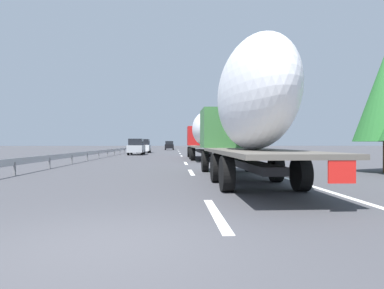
# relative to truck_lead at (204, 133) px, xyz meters

# --- Properties ---
(ground_plane) EXTENTS (260.00, 260.00, 0.00)m
(ground_plane) POSITION_rel_truck_lead_xyz_m (15.50, 3.60, -2.32)
(ground_plane) COLOR #424247
(lane_stripe_0) EXTENTS (3.20, 0.20, 0.01)m
(lane_stripe_0) POSITION_rel_truck_lead_xyz_m (-22.50, 1.80, -2.31)
(lane_stripe_0) COLOR white
(lane_stripe_0) RESTS_ON ground_plane
(lane_stripe_1) EXTENTS (3.20, 0.20, 0.01)m
(lane_stripe_1) POSITION_rel_truck_lead_xyz_m (-13.02, 1.80, -2.31)
(lane_stripe_1) COLOR white
(lane_stripe_1) RESTS_ON ground_plane
(lane_stripe_2) EXTENTS (3.20, 0.20, 0.01)m
(lane_stripe_2) POSITION_rel_truck_lead_xyz_m (-5.73, 1.80, -2.31)
(lane_stripe_2) COLOR white
(lane_stripe_2) RESTS_ON ground_plane
(lane_stripe_3) EXTENTS (3.20, 0.20, 0.01)m
(lane_stripe_3) POSITION_rel_truck_lead_xyz_m (7.73, 1.80, -2.31)
(lane_stripe_3) COLOR white
(lane_stripe_3) RESTS_ON ground_plane
(lane_stripe_4) EXTENTS (3.20, 0.20, 0.01)m
(lane_stripe_4) POSITION_rel_truck_lead_xyz_m (16.53, 1.80, -2.31)
(lane_stripe_4) COLOR white
(lane_stripe_4) RESTS_ON ground_plane
(lane_stripe_5) EXTENTS (3.20, 0.20, 0.01)m
(lane_stripe_5) POSITION_rel_truck_lead_xyz_m (27.47, 1.80, -2.31)
(lane_stripe_5) COLOR white
(lane_stripe_5) RESTS_ON ground_plane
(lane_stripe_6) EXTENTS (3.20, 0.20, 0.01)m
(lane_stripe_6) POSITION_rel_truck_lead_xyz_m (38.36, 1.80, -2.31)
(lane_stripe_6) COLOR white
(lane_stripe_6) RESTS_ON ground_plane
(edge_line_right) EXTENTS (110.00, 0.20, 0.01)m
(edge_line_right) POSITION_rel_truck_lead_xyz_m (20.50, -1.90, -2.31)
(edge_line_right) COLOR white
(edge_line_right) RESTS_ON ground_plane
(truck_lead) EXTENTS (12.53, 2.55, 4.02)m
(truck_lead) POSITION_rel_truck_lead_xyz_m (0.00, 0.00, 0.00)
(truck_lead) COLOR #B21919
(truck_lead) RESTS_ON ground_plane
(truck_trailing) EXTENTS (12.43, 2.55, 4.86)m
(truck_trailing) POSITION_rel_truck_lead_xyz_m (-17.15, 0.00, 0.38)
(truck_trailing) COLOR #387038
(truck_trailing) RESTS_ON ground_plane
(car_white_van) EXTENTS (4.27, 1.87, 1.99)m
(car_white_van) POSITION_rel_truck_lead_xyz_m (19.53, 7.02, -1.33)
(car_white_van) COLOR white
(car_white_van) RESTS_ON ground_plane
(car_blue_sedan) EXTENTS (4.48, 1.76, 1.98)m
(car_blue_sedan) POSITION_rel_truck_lead_xyz_m (62.44, 3.74, -1.34)
(car_blue_sedan) COLOR #28479E
(car_blue_sedan) RESTS_ON ground_plane
(car_silver_hatch) EXTENTS (4.65, 1.80, 1.94)m
(car_silver_hatch) POSITION_rel_truck_lead_xyz_m (11.48, 7.17, -1.35)
(car_silver_hatch) COLOR #ADB2B7
(car_silver_hatch) RESTS_ON ground_plane
(car_black_suv) EXTENTS (4.01, 1.83, 1.83)m
(car_black_suv) POSITION_rel_truck_lead_xyz_m (40.09, 3.56, -1.39)
(car_black_suv) COLOR black
(car_black_suv) RESTS_ON ground_plane
(road_sign) EXTENTS (0.10, 0.90, 3.25)m
(road_sign) POSITION_rel_truck_lead_xyz_m (24.37, -3.10, -0.07)
(road_sign) COLOR gray
(road_sign) RESTS_ON ground_plane
(tree_0) EXTENTS (3.77, 3.77, 5.73)m
(tree_0) POSITION_rel_truck_lead_xyz_m (55.65, -7.39, 1.24)
(tree_0) COLOR #472D19
(tree_0) RESTS_ON ground_plane
(tree_1) EXTENTS (3.73, 3.73, 6.45)m
(tree_1) POSITION_rel_truck_lead_xyz_m (16.20, -7.55, 1.69)
(tree_1) COLOR #472D19
(tree_1) RESTS_ON ground_plane
(tree_2) EXTENTS (3.98, 3.98, 7.33)m
(tree_2) POSITION_rel_truck_lead_xyz_m (33.41, -7.57, 2.03)
(tree_2) COLOR #472D19
(tree_2) RESTS_ON ground_plane
(tree_4) EXTENTS (2.80, 2.80, 7.43)m
(tree_4) POSITION_rel_truck_lead_xyz_m (22.59, -6.34, 2.34)
(tree_4) COLOR #472D19
(tree_4) RESTS_ON ground_plane
(guardrail_median) EXTENTS (94.00, 0.10, 0.76)m
(guardrail_median) POSITION_rel_truck_lead_xyz_m (18.50, 9.60, -1.74)
(guardrail_median) COLOR #9EA0A5
(guardrail_median) RESTS_ON ground_plane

